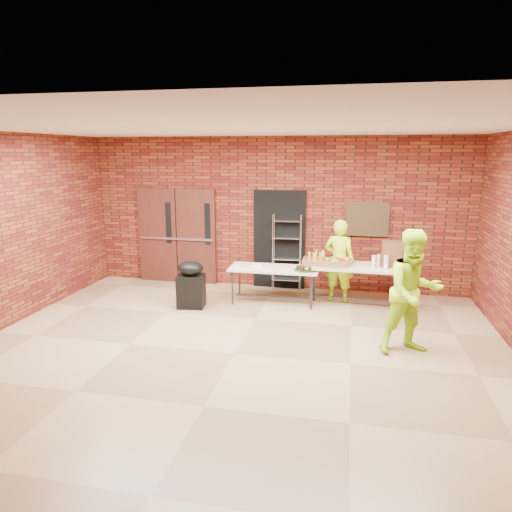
{
  "coord_description": "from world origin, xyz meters",
  "views": [
    {
      "loc": [
        1.56,
        -5.97,
        2.87
      ],
      "look_at": [
        0.02,
        1.4,
        1.15
      ],
      "focal_mm": 32.0,
      "sensor_mm": 36.0,
      "label": 1
    }
  ],
  "objects_px": {
    "covered_grill": "(191,284)",
    "volunteer_woman": "(339,261)",
    "coffee_dispenser": "(391,254)",
    "wire_rack": "(287,253)",
    "volunteer_man": "(413,292)",
    "table_left": "(274,271)",
    "table_right": "(358,269)"
  },
  "relations": [
    {
      "from": "table_right",
      "to": "covered_grill",
      "type": "distance_m",
      "value": 3.16
    },
    {
      "from": "covered_grill",
      "to": "volunteer_woman",
      "type": "xyz_separation_m",
      "value": [
        2.71,
        0.94,
        0.37
      ]
    },
    {
      "from": "volunteer_woman",
      "to": "volunteer_man",
      "type": "xyz_separation_m",
      "value": [
        1.11,
        -2.19,
        0.1
      ]
    },
    {
      "from": "wire_rack",
      "to": "table_left",
      "type": "xyz_separation_m",
      "value": [
        -0.12,
        -0.91,
        -0.17
      ]
    },
    {
      "from": "coffee_dispenser",
      "to": "covered_grill",
      "type": "distance_m",
      "value": 3.79
    },
    {
      "from": "coffee_dispenser",
      "to": "covered_grill",
      "type": "bearing_deg",
      "value": -167.45
    },
    {
      "from": "wire_rack",
      "to": "covered_grill",
      "type": "distance_m",
      "value": 2.21
    },
    {
      "from": "wire_rack",
      "to": "volunteer_man",
      "type": "height_order",
      "value": "volunteer_man"
    },
    {
      "from": "wire_rack",
      "to": "table_left",
      "type": "bearing_deg",
      "value": -100.08
    },
    {
      "from": "table_left",
      "to": "covered_grill",
      "type": "height_order",
      "value": "covered_grill"
    },
    {
      "from": "wire_rack",
      "to": "volunteer_man",
      "type": "relative_size",
      "value": 0.89
    },
    {
      "from": "table_left",
      "to": "volunteer_woman",
      "type": "bearing_deg",
      "value": 16.46
    },
    {
      "from": "wire_rack",
      "to": "covered_grill",
      "type": "bearing_deg",
      "value": -140.05
    },
    {
      "from": "table_right",
      "to": "table_left",
      "type": "bearing_deg",
      "value": -172.89
    },
    {
      "from": "volunteer_woman",
      "to": "covered_grill",
      "type": "bearing_deg",
      "value": 34.26
    },
    {
      "from": "wire_rack",
      "to": "volunteer_woman",
      "type": "xyz_separation_m",
      "value": [
        1.1,
        -0.53,
        0.0
      ]
    },
    {
      "from": "table_left",
      "to": "volunteer_man",
      "type": "bearing_deg",
      "value": -38.55
    },
    {
      "from": "covered_grill",
      "to": "table_right",
      "type": "bearing_deg",
      "value": 6.25
    },
    {
      "from": "wire_rack",
      "to": "coffee_dispenser",
      "type": "distance_m",
      "value": 2.17
    },
    {
      "from": "table_left",
      "to": "table_right",
      "type": "relative_size",
      "value": 0.89
    },
    {
      "from": "table_left",
      "to": "coffee_dispenser",
      "type": "bearing_deg",
      "value": 5.89
    },
    {
      "from": "volunteer_woman",
      "to": "wire_rack",
      "type": "bearing_deg",
      "value": -10.86
    },
    {
      "from": "coffee_dispenser",
      "to": "volunteer_woman",
      "type": "xyz_separation_m",
      "value": [
        -0.95,
        0.13,
        -0.21
      ]
    },
    {
      "from": "table_left",
      "to": "volunteer_woman",
      "type": "height_order",
      "value": "volunteer_woman"
    },
    {
      "from": "wire_rack",
      "to": "table_left",
      "type": "distance_m",
      "value": 0.93
    },
    {
      "from": "wire_rack",
      "to": "table_right",
      "type": "distance_m",
      "value": 1.64
    },
    {
      "from": "table_left",
      "to": "covered_grill",
      "type": "bearing_deg",
      "value": -159.34
    },
    {
      "from": "table_right",
      "to": "volunteer_woman",
      "type": "xyz_separation_m",
      "value": [
        -0.36,
        0.21,
        0.09
      ]
    },
    {
      "from": "wire_rack",
      "to": "coffee_dispenser",
      "type": "relative_size",
      "value": 3.43
    },
    {
      "from": "table_left",
      "to": "table_right",
      "type": "height_order",
      "value": "table_right"
    },
    {
      "from": "wire_rack",
      "to": "covered_grill",
      "type": "xyz_separation_m",
      "value": [
        -1.6,
        -1.48,
        -0.36
      ]
    },
    {
      "from": "table_right",
      "to": "covered_grill",
      "type": "xyz_separation_m",
      "value": [
        -3.06,
        -0.73,
        -0.27
      ]
    }
  ]
}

